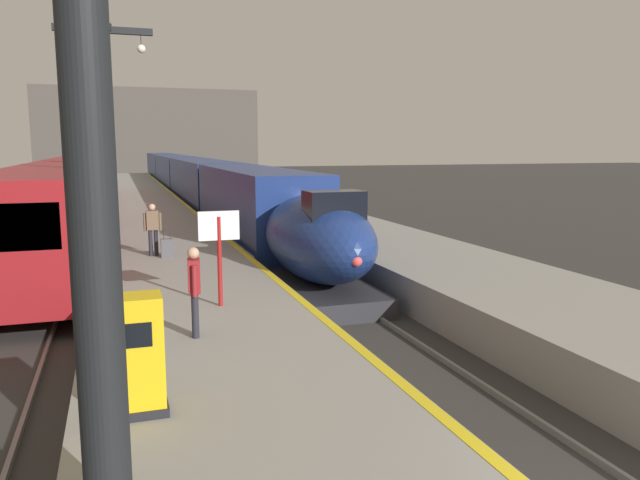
{
  "coord_description": "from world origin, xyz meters",
  "views": [
    {
      "loc": [
        -5.69,
        -4.3,
        4.57
      ],
      "look_at": [
        -0.01,
        12.75,
        1.8
      ],
      "focal_mm": 34.3,
      "sensor_mm": 36.0,
      "label": 1
    }
  ],
  "objects_px": {
    "station_column_far": "(107,106)",
    "station_column_mid": "(103,69)",
    "passenger_near_edge": "(153,225)",
    "ticket_machine_yellow": "(137,359)",
    "highspeed_train_main": "(189,178)",
    "departure_info_board": "(219,239)",
    "regional_train_adjacent": "(67,195)",
    "rolling_suitcase": "(167,248)",
    "passenger_mid_platform": "(194,285)"
  },
  "relations": [
    {
      "from": "regional_train_adjacent",
      "to": "rolling_suitcase",
      "type": "distance_m",
      "value": 14.12
    },
    {
      "from": "highspeed_train_main",
      "to": "station_column_mid",
      "type": "bearing_deg",
      "value": -101.06
    },
    {
      "from": "station_column_mid",
      "to": "rolling_suitcase",
      "type": "distance_m",
      "value": 5.89
    },
    {
      "from": "station_column_far",
      "to": "rolling_suitcase",
      "type": "relative_size",
      "value": 8.75
    },
    {
      "from": "rolling_suitcase",
      "to": "departure_info_board",
      "type": "xyz_separation_m",
      "value": [
        0.64,
        -6.48,
        1.2
      ]
    },
    {
      "from": "station_column_far",
      "to": "rolling_suitcase",
      "type": "xyz_separation_m",
      "value": [
        1.65,
        -8.41,
        -4.9
      ]
    },
    {
      "from": "highspeed_train_main",
      "to": "station_column_mid",
      "type": "relative_size",
      "value": 7.63
    },
    {
      "from": "regional_train_adjacent",
      "to": "departure_info_board",
      "type": "height_order",
      "value": "regional_train_adjacent"
    },
    {
      "from": "regional_train_adjacent",
      "to": "rolling_suitcase",
      "type": "xyz_separation_m",
      "value": [
        3.85,
        -13.56,
        -0.77
      ]
    },
    {
      "from": "regional_train_adjacent",
      "to": "station_column_mid",
      "type": "bearing_deg",
      "value": -80.12
    },
    {
      "from": "station_column_mid",
      "to": "passenger_mid_platform",
      "type": "bearing_deg",
      "value": -81.12
    },
    {
      "from": "regional_train_adjacent",
      "to": "passenger_mid_platform",
      "type": "height_order",
      "value": "regional_train_adjacent"
    },
    {
      "from": "highspeed_train_main",
      "to": "passenger_mid_platform",
      "type": "xyz_separation_m",
      "value": [
        -4.42,
        -39.67,
        0.07
      ]
    },
    {
      "from": "passenger_mid_platform",
      "to": "departure_info_board",
      "type": "xyz_separation_m",
      "value": [
        0.81,
        2.08,
        0.52
      ]
    },
    {
      "from": "station_column_far",
      "to": "departure_info_board",
      "type": "distance_m",
      "value": 15.52
    },
    {
      "from": "passenger_mid_platform",
      "to": "rolling_suitcase",
      "type": "distance_m",
      "value": 8.59
    },
    {
      "from": "passenger_near_edge",
      "to": "ticket_machine_yellow",
      "type": "bearing_deg",
      "value": -94.27
    },
    {
      "from": "passenger_mid_platform",
      "to": "ticket_machine_yellow",
      "type": "bearing_deg",
      "value": -110.16
    },
    {
      "from": "regional_train_adjacent",
      "to": "rolling_suitcase",
      "type": "height_order",
      "value": "regional_train_adjacent"
    },
    {
      "from": "rolling_suitcase",
      "to": "ticket_machine_yellow",
      "type": "distance_m",
      "value": 11.73
    },
    {
      "from": "highspeed_train_main",
      "to": "passenger_mid_platform",
      "type": "bearing_deg",
      "value": -96.35
    },
    {
      "from": "station_column_far",
      "to": "departure_info_board",
      "type": "relative_size",
      "value": 4.05
    },
    {
      "from": "highspeed_train_main",
      "to": "rolling_suitcase",
      "type": "distance_m",
      "value": 31.4
    },
    {
      "from": "station_column_far",
      "to": "station_column_mid",
      "type": "bearing_deg",
      "value": -90.0
    },
    {
      "from": "passenger_mid_platform",
      "to": "rolling_suitcase",
      "type": "relative_size",
      "value": 1.72
    },
    {
      "from": "passenger_near_edge",
      "to": "passenger_mid_platform",
      "type": "xyz_separation_m",
      "value": [
        0.23,
        -9.01,
        0.0
      ]
    },
    {
      "from": "highspeed_train_main",
      "to": "passenger_mid_platform",
      "type": "height_order",
      "value": "highspeed_train_main"
    },
    {
      "from": "station_column_far",
      "to": "ticket_machine_yellow",
      "type": "distance_m",
      "value": 20.55
    },
    {
      "from": "station_column_mid",
      "to": "passenger_near_edge",
      "type": "relative_size",
      "value": 5.83
    },
    {
      "from": "station_column_mid",
      "to": "rolling_suitcase",
      "type": "relative_size",
      "value": 10.03
    },
    {
      "from": "rolling_suitcase",
      "to": "station_column_mid",
      "type": "bearing_deg",
      "value": 150.7
    },
    {
      "from": "station_column_far",
      "to": "passenger_mid_platform",
      "type": "xyz_separation_m",
      "value": [
        1.48,
        -16.97,
        -4.22
      ]
    },
    {
      "from": "station_column_far",
      "to": "passenger_near_edge",
      "type": "distance_m",
      "value": 9.1
    },
    {
      "from": "ticket_machine_yellow",
      "to": "departure_info_board",
      "type": "bearing_deg",
      "value": 69.42
    },
    {
      "from": "passenger_near_edge",
      "to": "passenger_mid_platform",
      "type": "distance_m",
      "value": 9.02
    },
    {
      "from": "departure_info_board",
      "to": "rolling_suitcase",
      "type": "bearing_deg",
      "value": 95.6
    },
    {
      "from": "station_column_far",
      "to": "ticket_machine_yellow",
      "type": "xyz_separation_m",
      "value": [
        0.35,
        -20.06,
        -4.47
      ]
    },
    {
      "from": "rolling_suitcase",
      "to": "ticket_machine_yellow",
      "type": "relative_size",
      "value": 0.61
    },
    {
      "from": "station_column_mid",
      "to": "departure_info_board",
      "type": "distance_m",
      "value": 8.9
    },
    {
      "from": "station_column_mid",
      "to": "departure_info_board",
      "type": "xyz_separation_m",
      "value": [
        2.29,
        -7.41,
        -4.37
      ]
    },
    {
      "from": "highspeed_train_main",
      "to": "regional_train_adjacent",
      "type": "distance_m",
      "value": 19.33
    },
    {
      "from": "highspeed_train_main",
      "to": "departure_info_board",
      "type": "relative_size",
      "value": 35.43
    },
    {
      "from": "passenger_near_edge",
      "to": "ticket_machine_yellow",
      "type": "relative_size",
      "value": 1.06
    },
    {
      "from": "regional_train_adjacent",
      "to": "rolling_suitcase",
      "type": "bearing_deg",
      "value": -74.14
    },
    {
      "from": "station_column_far",
      "to": "ticket_machine_yellow",
      "type": "relative_size",
      "value": 5.37
    },
    {
      "from": "regional_train_adjacent",
      "to": "passenger_near_edge",
      "type": "distance_m",
      "value": 13.55
    },
    {
      "from": "regional_train_adjacent",
      "to": "ticket_machine_yellow",
      "type": "distance_m",
      "value": 25.34
    },
    {
      "from": "rolling_suitcase",
      "to": "passenger_near_edge",
      "type": "bearing_deg",
      "value": 131.48
    },
    {
      "from": "ticket_machine_yellow",
      "to": "station_column_mid",
      "type": "bearing_deg",
      "value": 91.59
    },
    {
      "from": "departure_info_board",
      "to": "passenger_near_edge",
      "type": "bearing_deg",
      "value": 98.49
    }
  ]
}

